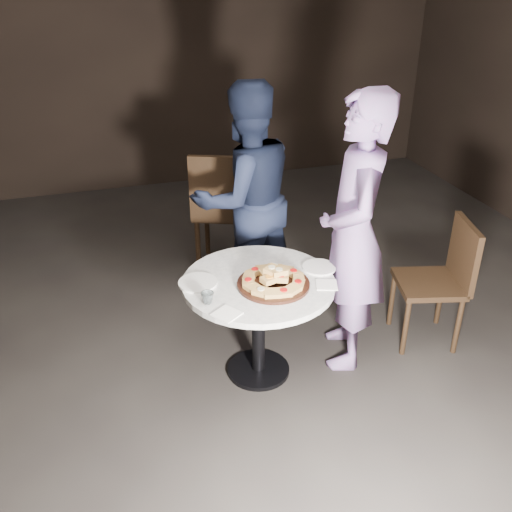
# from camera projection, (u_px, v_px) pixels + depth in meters

# --- Properties ---
(floor) EXTENTS (7.00, 7.00, 0.00)m
(floor) POSITION_uv_depth(u_px,v_px,m) (265.00, 377.00, 3.47)
(floor) COLOR black
(floor) RESTS_ON ground
(table) EXTENTS (1.06, 1.06, 0.65)m
(table) POSITION_uv_depth(u_px,v_px,m) (259.00, 298.00, 3.28)
(table) COLOR black
(table) RESTS_ON ground
(serving_board) EXTENTS (0.44, 0.44, 0.02)m
(serving_board) POSITION_uv_depth(u_px,v_px,m) (273.00, 284.00, 3.16)
(serving_board) COLOR black
(serving_board) RESTS_ON table
(focaccia_pile) EXTENTS (0.37, 0.36, 0.10)m
(focaccia_pile) POSITION_uv_depth(u_px,v_px,m) (274.00, 278.00, 3.15)
(focaccia_pile) COLOR tan
(focaccia_pile) RESTS_ON serving_board
(plate_left) EXTENTS (0.26, 0.26, 0.01)m
(plate_left) POSITION_uv_depth(u_px,v_px,m) (198.00, 283.00, 3.18)
(plate_left) COLOR white
(plate_left) RESTS_ON table
(plate_right) EXTENTS (0.26, 0.26, 0.01)m
(plate_right) POSITION_uv_depth(u_px,v_px,m) (319.00, 267.00, 3.34)
(plate_right) COLOR white
(plate_right) RESTS_ON table
(water_glass) EXTENTS (0.08, 0.08, 0.06)m
(water_glass) POSITION_uv_depth(u_px,v_px,m) (208.00, 298.00, 3.00)
(water_glass) COLOR silver
(water_glass) RESTS_ON table
(napkin_near) EXTENTS (0.17, 0.17, 0.01)m
(napkin_near) POSITION_uv_depth(u_px,v_px,m) (227.00, 314.00, 2.91)
(napkin_near) COLOR white
(napkin_near) RESTS_ON table
(napkin_far) EXTENTS (0.15, 0.15, 0.01)m
(napkin_far) POSITION_uv_depth(u_px,v_px,m) (327.00, 285.00, 3.17)
(napkin_far) COLOR white
(napkin_far) RESTS_ON table
(chair_far) EXTENTS (0.63, 0.64, 1.01)m
(chair_far) POSITION_uv_depth(u_px,v_px,m) (225.00, 205.00, 4.35)
(chair_far) COLOR black
(chair_far) RESTS_ON ground
(chair_right) EXTENTS (0.49, 0.48, 0.84)m
(chair_right) POSITION_uv_depth(u_px,v_px,m) (443.00, 275.00, 3.61)
(chair_right) COLOR black
(chair_right) RESTS_ON ground
(diner_navy) EXTENTS (0.88, 0.74, 1.60)m
(diner_navy) POSITION_uv_depth(u_px,v_px,m) (245.00, 199.00, 3.89)
(diner_navy) COLOR #141B31
(diner_navy) RESTS_ON ground
(diner_teal) EXTENTS (0.58, 0.71, 1.69)m
(diner_teal) POSITION_uv_depth(u_px,v_px,m) (354.00, 235.00, 3.29)
(diner_teal) COLOR #7B629B
(diner_teal) RESTS_ON ground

